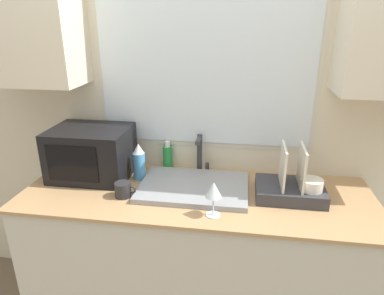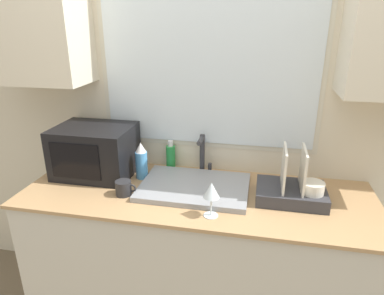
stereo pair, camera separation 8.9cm
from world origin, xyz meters
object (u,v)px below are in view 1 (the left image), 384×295
Objects in this scene: microwave at (91,153)px; dish_rack at (292,187)px; faucet at (200,152)px; mug_near_sink at (123,190)px; soap_bottle at (168,157)px; wine_glass at (214,191)px; spray_bottle at (139,162)px.

microwave is 1.27× the size of dish_rack.
mug_near_sink is (-0.37, -0.38, -0.10)m from faucet.
soap_bottle is 1.03× the size of wine_glass.
microwave is at bearing 139.85° from mug_near_sink.
microwave reaches higher than dish_rack.
spray_bottle is 0.59m from wine_glass.
spray_bottle is at bearing -127.33° from soap_bottle.
faucet reaches higher than soap_bottle.
microwave is at bearing -167.29° from faucet.
mug_near_sink is at bearing -40.15° from microwave.
faucet is at bearing 155.51° from dish_rack.
dish_rack reaches higher than wine_glass.
mug_near_sink is at bearing -96.27° from spray_bottle.
spray_bottle reaches higher than mug_near_sink.
faucet is 0.59m from dish_rack.
mug_near_sink is (-0.16, -0.40, -0.04)m from soap_bottle.
faucet is 0.66m from microwave.
spray_bottle is 1.92× the size of mug_near_sink.
microwave is at bearing 179.63° from spray_bottle.
soap_bottle is at bearing 172.27° from faucet.
mug_near_sink is at bearing 167.08° from wine_glass.
spray_bottle reaches higher than wine_glass.
microwave is at bearing -158.01° from soap_bottle.
dish_rack is (1.18, -0.10, -0.09)m from microwave.
soap_bottle is 0.62m from wine_glass.
dish_rack reaches higher than soap_bottle.
faucet is 1.09× the size of spray_bottle.
wine_glass is (0.50, -0.12, 0.09)m from mug_near_sink.
microwave is 2.54× the size of wine_glass.
faucet is at bearing 22.98° from spray_bottle.
microwave is (-0.64, -0.15, 0.01)m from faucet.
wine_glass is at bearing -35.70° from spray_bottle.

